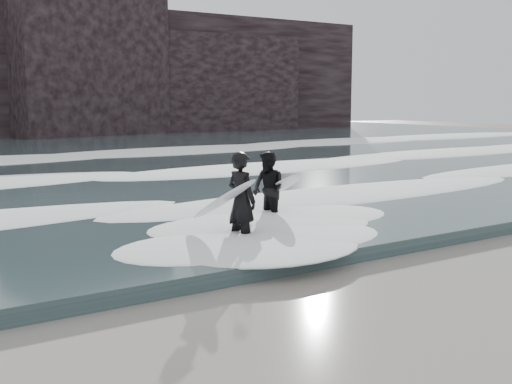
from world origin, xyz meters
TOP-DOWN VIEW (x-y plane):
  - ground at (0.00, 0.00)m, footprint 120.00×120.00m
  - sea at (0.00, 29.00)m, footprint 90.00×52.00m
  - foam_near at (0.00, 9.00)m, footprint 60.00×3.20m
  - foam_mid at (0.00, 16.00)m, footprint 60.00×4.00m
  - foam_far at (0.00, 25.00)m, footprint 60.00×4.80m
  - surfer_left at (-0.54, 5.29)m, footprint 1.18×1.80m
  - surfer_right at (1.30, 6.86)m, footprint 1.25×1.92m

SIDE VIEW (x-z plane):
  - ground at x=0.00m, z-range 0.00..0.00m
  - sea at x=0.00m, z-range 0.00..0.30m
  - foam_near at x=0.00m, z-range 0.30..0.50m
  - foam_mid at x=0.00m, z-range 0.30..0.54m
  - foam_far at x=0.00m, z-range 0.30..0.60m
  - surfer_right at x=1.30m, z-range 0.01..1.81m
  - surfer_left at x=-0.54m, z-range 0.01..2.00m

